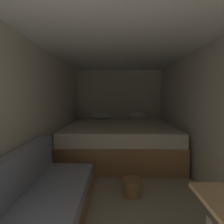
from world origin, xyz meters
The scene contains 8 objects.
ground_plane centered at (0.00, 1.88, 0.00)m, with size 6.79×6.79×0.00m, color #A39984.
wall_back centered at (0.00, 4.30, 0.99)m, with size 2.36×0.05×1.97m, color beige.
wall_left centered at (-1.16, 1.88, 0.99)m, with size 0.05×4.79×1.97m, color beige.
wall_right centered at (1.16, 1.88, 0.99)m, with size 0.05×4.79×1.97m, color beige.
ceiling_slab centered at (0.00, 1.88, 2.00)m, with size 2.36×4.79×0.05m, color white.
bed centered at (0.00, 3.26, 0.35)m, with size 2.14×1.96×0.87m.
sofa_left centered at (-0.80, 1.07, 0.22)m, with size 0.73×2.01×0.74m.
wicker_basket centered at (0.14, 1.82, 0.10)m, with size 0.25×0.25×0.21m.
Camera 1 is at (-0.08, -0.30, 1.28)m, focal length 27.17 mm.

